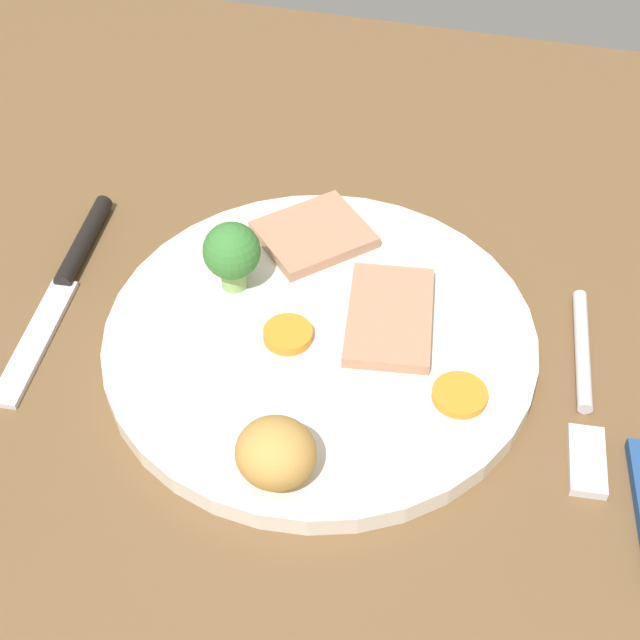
{
  "coord_description": "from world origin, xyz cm",
  "views": [
    {
      "loc": [
        -10.85,
        35.27,
        45.47
      ],
      "look_at": [
        -1.74,
        -1.02,
        6.0
      ],
      "focal_mm": 50.76,
      "sensor_mm": 36.0,
      "label": 1
    }
  ],
  "objects_px": {
    "roast_potato_left": "(276,453)",
    "broccoli_floret": "(232,253)",
    "carrot_coin_front": "(291,338)",
    "knife": "(67,275)",
    "fork": "(584,392)",
    "meat_slice_under": "(314,234)",
    "meat_slice_main": "(390,316)",
    "dinner_plate": "(320,339)",
    "carrot_coin_back": "(460,395)"
  },
  "relations": [
    {
      "from": "roast_potato_left",
      "to": "broccoli_floret",
      "type": "distance_m",
      "value": 0.15
    },
    {
      "from": "carrot_coin_front",
      "to": "roast_potato_left",
      "type": "bearing_deg",
      "value": 100.87
    },
    {
      "from": "carrot_coin_front",
      "to": "knife",
      "type": "relative_size",
      "value": 0.16
    },
    {
      "from": "fork",
      "to": "carrot_coin_front",
      "type": "bearing_deg",
      "value": -90.77
    },
    {
      "from": "meat_slice_under",
      "to": "fork",
      "type": "distance_m",
      "value": 0.2
    },
    {
      "from": "carrot_coin_front",
      "to": "meat_slice_main",
      "type": "bearing_deg",
      "value": -149.74
    },
    {
      "from": "knife",
      "to": "dinner_plate",
      "type": "bearing_deg",
      "value": 79.95
    },
    {
      "from": "roast_potato_left",
      "to": "fork",
      "type": "relative_size",
      "value": 0.28
    },
    {
      "from": "dinner_plate",
      "to": "meat_slice_under",
      "type": "height_order",
      "value": "meat_slice_under"
    },
    {
      "from": "dinner_plate",
      "to": "broccoli_floret",
      "type": "height_order",
      "value": "broccoli_floret"
    },
    {
      "from": "meat_slice_main",
      "to": "carrot_coin_front",
      "type": "bearing_deg",
      "value": 30.26
    },
    {
      "from": "dinner_plate",
      "to": "meat_slice_main",
      "type": "xyz_separation_m",
      "value": [
        -0.04,
        -0.02,
        0.01
      ]
    },
    {
      "from": "meat_slice_main",
      "to": "roast_potato_left",
      "type": "bearing_deg",
      "value": 73.42
    },
    {
      "from": "meat_slice_under",
      "to": "carrot_coin_front",
      "type": "relative_size",
      "value": 2.28
    },
    {
      "from": "meat_slice_under",
      "to": "carrot_coin_back",
      "type": "xyz_separation_m",
      "value": [
        -0.11,
        0.11,
        -0.0
      ]
    },
    {
      "from": "meat_slice_main",
      "to": "carrot_coin_back",
      "type": "xyz_separation_m",
      "value": [
        -0.05,
        0.05,
        -0.0
      ]
    },
    {
      "from": "fork",
      "to": "broccoli_floret",
      "type": "bearing_deg",
      "value": -101.56
    },
    {
      "from": "carrot_coin_front",
      "to": "broccoli_floret",
      "type": "relative_size",
      "value": 0.63
    },
    {
      "from": "roast_potato_left",
      "to": "knife",
      "type": "height_order",
      "value": "roast_potato_left"
    },
    {
      "from": "carrot_coin_front",
      "to": "carrot_coin_back",
      "type": "xyz_separation_m",
      "value": [
        -0.1,
        0.02,
        -0.0
      ]
    },
    {
      "from": "meat_slice_under",
      "to": "broccoli_floret",
      "type": "bearing_deg",
      "value": 55.44
    },
    {
      "from": "dinner_plate",
      "to": "meat_slice_under",
      "type": "xyz_separation_m",
      "value": [
        0.02,
        -0.08,
        0.01
      ]
    },
    {
      "from": "meat_slice_under",
      "to": "carrot_coin_back",
      "type": "relative_size",
      "value": 2.15
    },
    {
      "from": "roast_potato_left",
      "to": "broccoli_floret",
      "type": "relative_size",
      "value": 0.91
    },
    {
      "from": "dinner_plate",
      "to": "knife",
      "type": "xyz_separation_m",
      "value": [
        0.18,
        -0.02,
        -0.0
      ]
    },
    {
      "from": "meat_slice_main",
      "to": "fork",
      "type": "distance_m",
      "value": 0.12
    },
    {
      "from": "carrot_coin_back",
      "to": "broccoli_floret",
      "type": "distance_m",
      "value": 0.16
    },
    {
      "from": "knife",
      "to": "roast_potato_left",
      "type": "bearing_deg",
      "value": 51.36
    },
    {
      "from": "carrot_coin_back",
      "to": "carrot_coin_front",
      "type": "bearing_deg",
      "value": -9.76
    },
    {
      "from": "carrot_coin_back",
      "to": "fork",
      "type": "xyz_separation_m",
      "value": [
        -0.07,
        -0.03,
        -0.01
      ]
    },
    {
      "from": "carrot_coin_front",
      "to": "carrot_coin_back",
      "type": "height_order",
      "value": "carrot_coin_front"
    },
    {
      "from": "meat_slice_under",
      "to": "roast_potato_left",
      "type": "height_order",
      "value": "roast_potato_left"
    },
    {
      "from": "dinner_plate",
      "to": "roast_potato_left",
      "type": "distance_m",
      "value": 0.11
    },
    {
      "from": "roast_potato_left",
      "to": "carrot_coin_front",
      "type": "bearing_deg",
      "value": -79.13
    },
    {
      "from": "dinner_plate",
      "to": "carrot_coin_back",
      "type": "bearing_deg",
      "value": 161.09
    },
    {
      "from": "broccoli_floret",
      "to": "knife",
      "type": "relative_size",
      "value": 0.26
    },
    {
      "from": "roast_potato_left",
      "to": "knife",
      "type": "xyz_separation_m",
      "value": [
        0.18,
        -0.12,
        -0.03
      ]
    },
    {
      "from": "dinner_plate",
      "to": "meat_slice_main",
      "type": "distance_m",
      "value": 0.05
    },
    {
      "from": "dinner_plate",
      "to": "roast_potato_left",
      "type": "xyz_separation_m",
      "value": [
        -0.0,
        0.1,
        0.02
      ]
    },
    {
      "from": "meat_slice_main",
      "to": "broccoli_floret",
      "type": "distance_m",
      "value": 0.11
    },
    {
      "from": "meat_slice_main",
      "to": "broccoli_floret",
      "type": "bearing_deg",
      "value": -3.98
    },
    {
      "from": "meat_slice_main",
      "to": "meat_slice_under",
      "type": "bearing_deg",
      "value": -44.25
    },
    {
      "from": "dinner_plate",
      "to": "carrot_coin_back",
      "type": "height_order",
      "value": "carrot_coin_back"
    },
    {
      "from": "dinner_plate",
      "to": "carrot_coin_front",
      "type": "relative_size",
      "value": 8.81
    },
    {
      "from": "meat_slice_under",
      "to": "knife",
      "type": "bearing_deg",
      "value": 22.96
    },
    {
      "from": "carrot_coin_back",
      "to": "knife",
      "type": "xyz_separation_m",
      "value": [
        0.27,
        -0.05,
        -0.01
      ]
    },
    {
      "from": "fork",
      "to": "knife",
      "type": "bearing_deg",
      "value": -97.71
    },
    {
      "from": "fork",
      "to": "carrot_coin_back",
      "type": "bearing_deg",
      "value": -71.59
    },
    {
      "from": "meat_slice_main",
      "to": "knife",
      "type": "distance_m",
      "value": 0.22
    },
    {
      "from": "carrot_coin_front",
      "to": "fork",
      "type": "relative_size",
      "value": 0.2
    }
  ]
}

